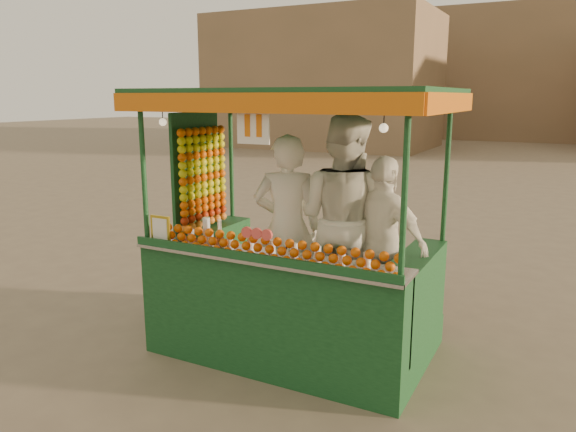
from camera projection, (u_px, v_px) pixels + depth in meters
The scene contains 7 objects.
ground at pixel (343, 357), 5.01m from camera, with size 90.00×90.00×0.00m, color brown.
building_left at pixel (324, 82), 25.76m from camera, with size 10.00×6.00×6.00m, color #86684C.
building_center at pixel (507, 75), 31.19m from camera, with size 14.00×7.00×7.00m, color #86684C.
juice_cart at pixel (285, 271), 4.99m from camera, with size 2.64×1.71×2.39m.
vendor_left at pixel (287, 227), 5.11m from camera, with size 0.74×0.62×1.72m.
vendor_middle at pixel (343, 219), 5.01m from camera, with size 1.00×0.81×1.91m.
vendor_right at pixel (383, 243), 4.87m from camera, with size 0.98×0.65×1.55m.
Camera 1 is at (1.67, -4.34, 2.33)m, focal length 34.21 mm.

